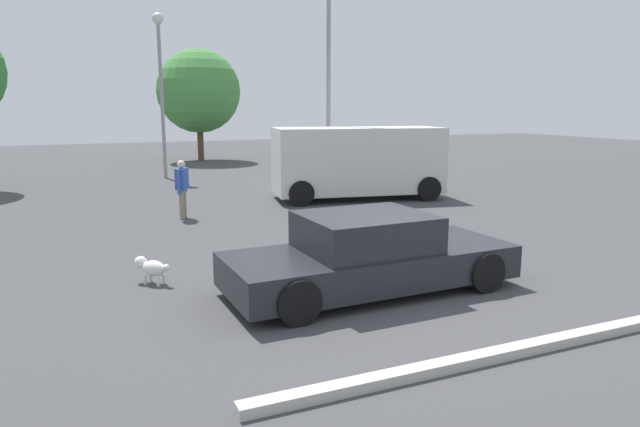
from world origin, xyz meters
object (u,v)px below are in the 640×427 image
(light_post_near, at_px, (329,38))
(light_post_mid, at_px, (160,68))
(sedan_foreground, at_px, (369,256))
(van_white, at_px, (357,161))
(dog, at_px, (151,267))
(pedestrian, at_px, (182,184))

(light_post_near, distance_m, light_post_mid, 7.54)
(sedan_foreground, distance_m, van_white, 9.10)
(dog, height_order, light_post_near, light_post_near)
(sedan_foreground, bearing_deg, pedestrian, 101.39)
(pedestrian, relative_size, light_post_mid, 0.24)
(van_white, xyz_separation_m, light_post_near, (-0.19, 1.80, 3.89))
(sedan_foreground, distance_m, pedestrian, 7.32)
(sedan_foreground, xyz_separation_m, dog, (-3.13, 1.76, -0.29))
(sedan_foreground, distance_m, dog, 3.60)
(van_white, distance_m, pedestrian, 5.75)
(dog, bearing_deg, sedan_foreground, -161.61)
(sedan_foreground, relative_size, pedestrian, 3.06)
(dog, xyz_separation_m, light_post_mid, (2.35, 14.13, 4.10))
(dog, distance_m, light_post_mid, 14.90)
(sedan_foreground, distance_m, light_post_near, 11.57)
(van_white, relative_size, light_post_near, 0.71)
(van_white, bearing_deg, dog, 52.34)
(sedan_foreground, distance_m, light_post_mid, 16.36)
(pedestrian, bearing_deg, van_white, -140.61)
(sedan_foreground, relative_size, van_white, 0.85)
(pedestrian, distance_m, light_post_mid, 9.47)
(sedan_foreground, height_order, light_post_near, light_post_near)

